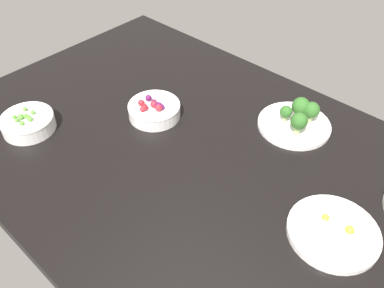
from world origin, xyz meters
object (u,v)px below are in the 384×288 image
(plate_eggs, at_px, (334,231))
(bowl_peas, at_px, (28,122))
(plate_broccoli, at_px, (297,120))
(bowl_berries, at_px, (154,109))

(plate_eggs, height_order, bowl_peas, bowl_peas)
(plate_eggs, xyz_separation_m, bowl_peas, (-0.81, -0.26, 0.01))
(plate_broccoli, bearing_deg, bowl_peas, -136.70)
(plate_eggs, bearing_deg, bowl_berries, 177.67)
(plate_broccoli, height_order, plate_eggs, plate_broccoli)
(plate_broccoli, xyz_separation_m, bowl_peas, (-0.55, -0.52, -0.00))
(plate_broccoli, bearing_deg, bowl_berries, -144.41)
(bowl_berries, bearing_deg, bowl_peas, -127.85)
(bowl_peas, bearing_deg, plate_broccoli, 43.30)
(bowl_berries, relative_size, bowl_peas, 1.03)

